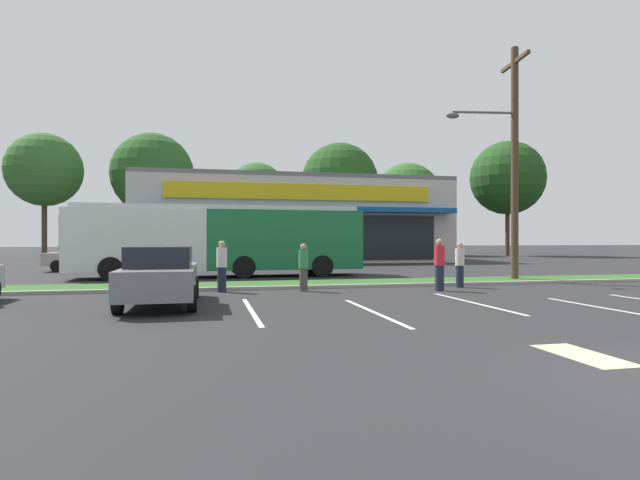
% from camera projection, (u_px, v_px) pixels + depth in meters
% --- Properties ---
extents(grass_median, '(56.00, 2.20, 0.12)m').
position_uv_depth(grass_median, '(358.00, 283.00, 19.52)').
color(grass_median, '#2D5B23').
rests_on(grass_median, ground_plane).
extents(curb_lip, '(56.00, 0.24, 0.12)m').
position_uv_depth(curb_lip, '(368.00, 286.00, 18.33)').
color(curb_lip, '#99968C').
rests_on(curb_lip, ground_plane).
extents(parking_stripe_0, '(0.12, 4.80, 0.01)m').
position_uv_depth(parking_stripe_0, '(251.00, 311.00, 12.35)').
color(parking_stripe_0, silver).
rests_on(parking_stripe_0, ground_plane).
extents(parking_stripe_1, '(0.12, 4.80, 0.01)m').
position_uv_depth(parking_stripe_1, '(374.00, 312.00, 12.16)').
color(parking_stripe_1, silver).
rests_on(parking_stripe_1, ground_plane).
extents(parking_stripe_2, '(0.12, 4.80, 0.01)m').
position_uv_depth(parking_stripe_2, '(474.00, 303.00, 13.89)').
color(parking_stripe_2, silver).
rests_on(parking_stripe_2, ground_plane).
extents(parking_stripe_3, '(0.12, 4.80, 0.01)m').
position_uv_depth(parking_stripe_3, '(613.00, 309.00, 12.59)').
color(parking_stripe_3, silver).
rests_on(parking_stripe_3, ground_plane).
extents(lot_arrow, '(0.70, 1.60, 0.01)m').
position_uv_depth(lot_arrow, '(583.00, 355.00, 7.64)').
color(lot_arrow, beige).
rests_on(lot_arrow, ground_plane).
extents(storefront_building, '(23.30, 13.37, 6.41)m').
position_uv_depth(storefront_building, '(289.00, 221.00, 41.19)').
color(storefront_building, '#BCB7AD').
rests_on(storefront_building, ground_plane).
extents(tree_far_left, '(6.30, 6.30, 10.87)m').
position_uv_depth(tree_far_left, '(44.00, 170.00, 43.96)').
color(tree_far_left, '#473323').
rests_on(tree_far_left, ground_plane).
extents(tree_left, '(7.41, 7.41, 11.41)m').
position_uv_depth(tree_left, '(152.00, 174.00, 46.58)').
color(tree_left, '#473323').
rests_on(tree_left, ground_plane).
extents(tree_mid_left, '(5.83, 5.83, 9.14)m').
position_uv_depth(tree_mid_left, '(257.00, 193.00, 49.31)').
color(tree_mid_left, '#473323').
rests_on(tree_mid_left, ground_plane).
extents(tree_mid, '(7.61, 7.61, 11.20)m').
position_uv_depth(tree_mid, '(340.00, 182.00, 50.30)').
color(tree_mid, '#473323').
rests_on(tree_mid, ground_plane).
extents(tree_mid_right, '(7.07, 7.07, 9.85)m').
position_uv_depth(tree_mid_right, '(407.00, 196.00, 54.37)').
color(tree_mid_right, '#473323').
rests_on(tree_mid_right, ground_plane).
extents(tree_right, '(7.61, 7.61, 11.90)m').
position_uv_depth(tree_right, '(507.00, 178.00, 52.94)').
color(tree_right, '#473323').
rests_on(tree_right, ground_plane).
extents(utility_pole, '(3.10, 2.39, 9.59)m').
position_uv_depth(utility_pole, '(511.00, 156.00, 20.87)').
color(utility_pole, '#4C3826').
rests_on(utility_pole, ground_plane).
extents(city_bus, '(13.04, 2.90, 3.25)m').
position_uv_depth(city_bus, '(220.00, 238.00, 23.40)').
color(city_bus, '#196638').
rests_on(city_bus, ground_plane).
extents(bus_stop_bench, '(1.60, 0.45, 0.95)m').
position_uv_depth(bus_stop_bench, '(157.00, 279.00, 15.95)').
color(bus_stop_bench, brown).
rests_on(bus_stop_bench, ground_plane).
extents(car_1, '(4.20, 1.90, 1.50)m').
position_uv_depth(car_1, '(87.00, 257.00, 27.78)').
color(car_1, '#9E998C').
rests_on(car_1, ground_plane).
extents(car_2, '(1.89, 4.58, 1.55)m').
position_uv_depth(car_2, '(161.00, 276.00, 13.32)').
color(car_2, slate).
rests_on(car_2, ground_plane).
extents(pedestrian_near_bench, '(0.35, 0.35, 1.75)m').
position_uv_depth(pedestrian_near_bench, '(440.00, 265.00, 17.11)').
color(pedestrian_near_bench, '#1E2338').
rests_on(pedestrian_near_bench, ground_plane).
extents(pedestrian_by_pole, '(0.32, 0.32, 1.59)m').
position_uv_depth(pedestrian_by_pole, '(303.00, 267.00, 17.00)').
color(pedestrian_by_pole, '#47423D').
rests_on(pedestrian_by_pole, ground_plane).
extents(pedestrian_mid, '(0.34, 0.34, 1.69)m').
position_uv_depth(pedestrian_mid, '(222.00, 266.00, 16.73)').
color(pedestrian_mid, '#1E2338').
rests_on(pedestrian_mid, ground_plane).
extents(pedestrian_far, '(0.33, 0.33, 1.62)m').
position_uv_depth(pedestrian_far, '(460.00, 265.00, 18.37)').
color(pedestrian_far, '#1E2338').
rests_on(pedestrian_far, ground_plane).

